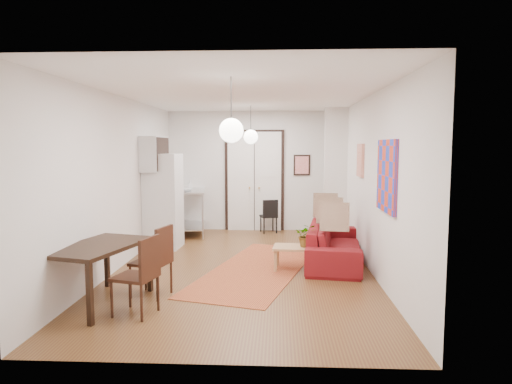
{
  "coord_description": "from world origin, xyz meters",
  "views": [
    {
      "loc": [
        0.57,
        -7.6,
        2.06
      ],
      "look_at": [
        0.19,
        0.41,
        1.25
      ],
      "focal_mm": 32.0,
      "sensor_mm": 36.0,
      "label": 1
    }
  ],
  "objects_px": {
    "fridge": "(163,201)",
    "dining_chair_far": "(137,267)",
    "coffee_table": "(300,250)",
    "kitchen_counter": "(190,205)",
    "sofa": "(335,244)",
    "dining_chair_near": "(153,254)",
    "dining_table": "(99,251)",
    "black_side_chair": "(269,213)"
  },
  "relations": [
    {
      "from": "kitchen_counter",
      "to": "coffee_table",
      "type": "bearing_deg",
      "value": -58.81
    },
    {
      "from": "fridge",
      "to": "dining_chair_far",
      "type": "relative_size",
      "value": 1.95
    },
    {
      "from": "kitchen_counter",
      "to": "dining_table",
      "type": "relative_size",
      "value": 0.91
    },
    {
      "from": "fridge",
      "to": "dining_chair_near",
      "type": "distance_m",
      "value": 2.96
    },
    {
      "from": "coffee_table",
      "to": "dining_chair_far",
      "type": "relative_size",
      "value": 0.95
    },
    {
      "from": "sofa",
      "to": "dining_chair_far",
      "type": "bearing_deg",
      "value": 140.7
    },
    {
      "from": "dining_table",
      "to": "dining_chair_far",
      "type": "xyz_separation_m",
      "value": [
        0.58,
        -0.25,
        -0.14
      ]
    },
    {
      "from": "fridge",
      "to": "dining_table",
      "type": "bearing_deg",
      "value": -87.3
    },
    {
      "from": "sofa",
      "to": "fridge",
      "type": "xyz_separation_m",
      "value": [
        -3.33,
        1.04,
        0.62
      ]
    },
    {
      "from": "sofa",
      "to": "coffee_table",
      "type": "relative_size",
      "value": 2.48
    },
    {
      "from": "kitchen_counter",
      "to": "dining_chair_far",
      "type": "xyz_separation_m",
      "value": [
        0.3,
        -5.0,
        -0.13
      ]
    },
    {
      "from": "sofa",
      "to": "dining_table",
      "type": "height_order",
      "value": "dining_table"
    },
    {
      "from": "fridge",
      "to": "dining_chair_near",
      "type": "bearing_deg",
      "value": -75.87
    },
    {
      "from": "coffee_table",
      "to": "sofa",
      "type": "bearing_deg",
      "value": 38.2
    },
    {
      "from": "fridge",
      "to": "black_side_chair",
      "type": "relative_size",
      "value": 2.38
    },
    {
      "from": "coffee_table",
      "to": "fridge",
      "type": "xyz_separation_m",
      "value": [
        -2.69,
        1.55,
        0.61
      ]
    },
    {
      "from": "kitchen_counter",
      "to": "dining_chair_near",
      "type": "xyz_separation_m",
      "value": [
        0.3,
        -4.3,
        -0.13
      ]
    },
    {
      "from": "dining_chair_near",
      "to": "dining_chair_far",
      "type": "relative_size",
      "value": 1.0
    },
    {
      "from": "coffee_table",
      "to": "kitchen_counter",
      "type": "xyz_separation_m",
      "value": [
        -2.41,
        2.96,
        0.36
      ]
    },
    {
      "from": "kitchen_counter",
      "to": "fridge",
      "type": "relative_size",
      "value": 0.76
    },
    {
      "from": "dining_table",
      "to": "dining_chair_near",
      "type": "relative_size",
      "value": 1.62
    },
    {
      "from": "fridge",
      "to": "dining_chair_far",
      "type": "height_order",
      "value": "fridge"
    },
    {
      "from": "kitchen_counter",
      "to": "sofa",
      "type": "bearing_deg",
      "value": -46.88
    },
    {
      "from": "dining_chair_near",
      "to": "dining_chair_far",
      "type": "xyz_separation_m",
      "value": [
        0.0,
        -0.7,
        0.0
      ]
    },
    {
      "from": "kitchen_counter",
      "to": "fridge",
      "type": "bearing_deg",
      "value": -108.92
    },
    {
      "from": "dining_table",
      "to": "kitchen_counter",
      "type": "bearing_deg",
      "value": 86.59
    },
    {
      "from": "sofa",
      "to": "black_side_chair",
      "type": "distance_m",
      "value": 3.1
    },
    {
      "from": "fridge",
      "to": "dining_chair_far",
      "type": "xyz_separation_m",
      "value": [
        0.57,
        -3.58,
        -0.39
      ]
    },
    {
      "from": "dining_chair_far",
      "to": "black_side_chair",
      "type": "xyz_separation_m",
      "value": [
        1.52,
        5.38,
        -0.1
      ]
    },
    {
      "from": "coffee_table",
      "to": "dining_table",
      "type": "xyz_separation_m",
      "value": [
        -2.7,
        -1.79,
        0.36
      ]
    },
    {
      "from": "coffee_table",
      "to": "fridge",
      "type": "height_order",
      "value": "fridge"
    },
    {
      "from": "sofa",
      "to": "fridge",
      "type": "distance_m",
      "value": 3.54
    },
    {
      "from": "dining_chair_far",
      "to": "dining_table",
      "type": "bearing_deg",
      "value": -98.67
    },
    {
      "from": "coffee_table",
      "to": "dining_table",
      "type": "distance_m",
      "value": 3.26
    },
    {
      "from": "dining_table",
      "to": "dining_chair_near",
      "type": "xyz_separation_m",
      "value": [
        0.58,
        0.45,
        -0.14
      ]
    },
    {
      "from": "fridge",
      "to": "dining_table",
      "type": "relative_size",
      "value": 1.2
    },
    {
      "from": "black_side_chair",
      "to": "dining_chair_far",
      "type": "bearing_deg",
      "value": 57.31
    },
    {
      "from": "fridge",
      "to": "kitchen_counter",
      "type": "bearing_deg",
      "value": 81.95
    },
    {
      "from": "sofa",
      "to": "fridge",
      "type": "height_order",
      "value": "fridge"
    },
    {
      "from": "sofa",
      "to": "dining_chair_near",
      "type": "height_order",
      "value": "dining_chair_near"
    },
    {
      "from": "dining_chair_far",
      "to": "black_side_chair",
      "type": "height_order",
      "value": "dining_chair_far"
    },
    {
      "from": "coffee_table",
      "to": "dining_chair_near",
      "type": "bearing_deg",
      "value": -147.69
    }
  ]
}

